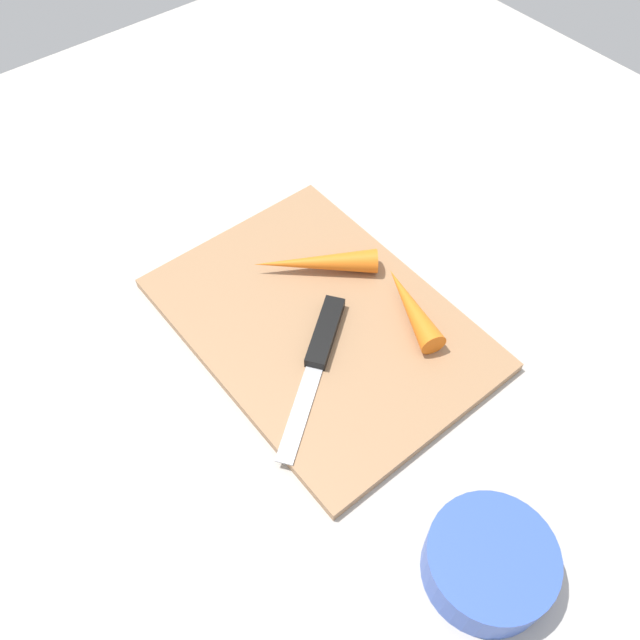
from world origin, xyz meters
TOP-DOWN VIEW (x-y plane):
  - ground_plane at (0.00, 0.00)m, footprint 1.40×1.40m
  - cutting_board at (0.00, 0.00)m, footprint 0.36×0.26m
  - knife at (-0.03, 0.02)m, footprint 0.13×0.17m
  - carrot_short at (-0.06, -0.08)m, footprint 0.11×0.06m
  - carrot_long at (0.06, -0.04)m, footprint 0.11×0.13m
  - small_bowl at (-0.30, 0.06)m, footprint 0.11×0.11m

SIDE VIEW (x-z plane):
  - ground_plane at x=0.00m, z-range 0.00..0.00m
  - cutting_board at x=0.00m, z-range 0.00..0.01m
  - knife at x=-0.03m, z-range 0.01..0.02m
  - small_bowl at x=-0.30m, z-range 0.00..0.05m
  - carrot_long at x=0.06m, z-range 0.01..0.04m
  - carrot_short at x=-0.06m, z-range 0.01..0.04m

